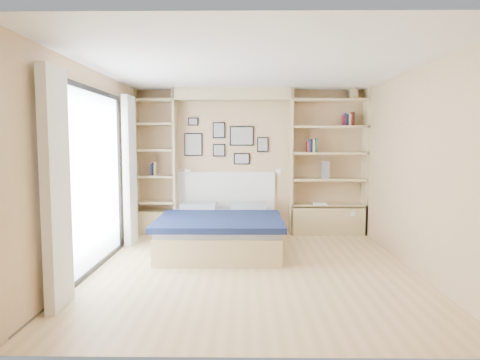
{
  "coord_description": "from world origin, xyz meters",
  "views": [
    {
      "loc": [
        -0.09,
        -5.29,
        1.6
      ],
      "look_at": [
        -0.17,
        0.9,
        1.04
      ],
      "focal_mm": 32.0,
      "sensor_mm": 36.0,
      "label": 1
    }
  ],
  "objects": [
    {
      "name": "room_shell",
      "position": [
        -0.39,
        1.52,
        1.08
      ],
      "size": [
        4.5,
        4.5,
        4.5
      ],
      "color": "tan",
      "rests_on": "ground"
    },
    {
      "name": "photo_gallery",
      "position": [
        -0.45,
        2.22,
        1.6
      ],
      "size": [
        1.48,
        0.02,
        0.82
      ],
      "color": "black",
      "rests_on": "ground"
    },
    {
      "name": "bed",
      "position": [
        -0.45,
        1.03,
        0.28
      ],
      "size": [
        1.76,
        2.3,
        1.07
      ],
      "color": "#D1BC86",
      "rests_on": "ground"
    },
    {
      "name": "ground",
      "position": [
        0.0,
        0.0,
        0.0
      ],
      "size": [
        4.5,
        4.5,
        0.0
      ],
      "primitive_type": "plane",
      "color": "#E2BA81",
      "rests_on": "ground"
    },
    {
      "name": "shelf_decor",
      "position": [
        1.09,
        2.07,
        1.69
      ],
      "size": [
        3.56,
        0.23,
        2.03
      ],
      "color": "#A51E1E",
      "rests_on": "ground"
    },
    {
      "name": "reading_lamps",
      "position": [
        -0.3,
        2.0,
        1.1
      ],
      "size": [
        1.92,
        0.12,
        0.15
      ],
      "color": "silver",
      "rests_on": "ground"
    }
  ]
}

